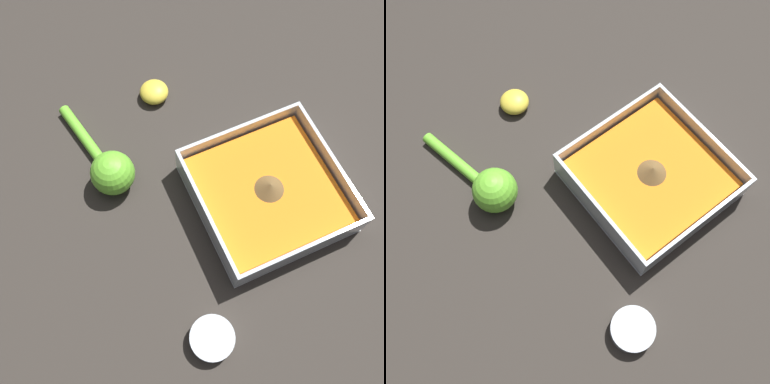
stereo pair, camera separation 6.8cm
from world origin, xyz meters
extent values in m
plane|color=#332D28|center=(0.00, 0.00, 0.00)|extent=(4.00, 4.00, 0.00)
cube|color=silver|center=(-0.02, 0.03, 0.00)|extent=(0.24, 0.24, 0.01)
cube|color=silver|center=(-0.02, 0.14, 0.04)|extent=(0.24, 0.01, 0.06)
cube|color=silver|center=(-0.02, -0.09, 0.04)|extent=(0.24, 0.01, 0.06)
cube|color=silver|center=(0.09, 0.03, 0.04)|extent=(0.01, 0.22, 0.06)
cube|color=silver|center=(-0.14, 0.03, 0.04)|extent=(0.01, 0.22, 0.06)
cube|color=orange|center=(-0.02, 0.03, 0.03)|extent=(0.22, 0.22, 0.03)
cone|color=brown|center=(-0.02, 0.03, 0.05)|extent=(0.05, 0.05, 0.02)
cylinder|color=silver|center=(0.15, -0.16, 0.01)|extent=(0.07, 0.07, 0.03)
cylinder|color=brown|center=(0.15, -0.16, 0.01)|extent=(0.06, 0.06, 0.01)
sphere|color=#6BC633|center=(-0.16, -0.20, 0.04)|extent=(0.08, 0.08, 0.08)
cylinder|color=#6BC633|center=(-0.26, -0.22, 0.01)|extent=(0.14, 0.05, 0.02)
ellipsoid|color=yellow|center=(-0.30, -0.07, 0.01)|extent=(0.05, 0.05, 0.03)
camera|label=1|loc=(0.19, -0.21, 0.72)|focal=42.00mm
camera|label=2|loc=(0.16, -0.27, 0.72)|focal=42.00mm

